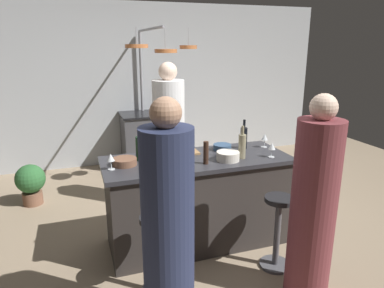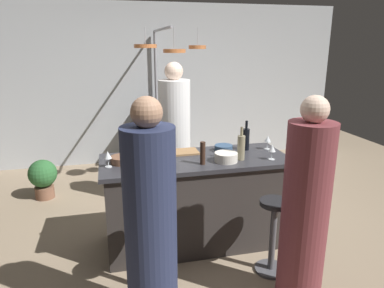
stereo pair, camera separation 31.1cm
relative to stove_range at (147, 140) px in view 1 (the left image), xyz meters
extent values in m
plane|color=gray|center=(0.00, -2.45, -0.45)|extent=(9.00, 9.00, 0.00)
cube|color=#B2B7BC|center=(0.00, 0.40, 0.85)|extent=(6.40, 0.16, 2.60)
cube|color=#332D2B|center=(0.00, -2.45, -0.02)|extent=(1.72, 0.66, 0.86)
cube|color=#2D2D33|center=(0.00, -2.45, 0.43)|extent=(1.80, 0.72, 0.04)
cube|color=#47474C|center=(0.00, 0.00, -0.02)|extent=(0.76, 0.60, 0.86)
cube|color=black|center=(0.00, 0.00, 0.43)|extent=(0.80, 0.64, 0.03)
cylinder|color=white|center=(-0.04, -1.56, 0.33)|extent=(0.37, 0.37, 1.56)
sphere|color=beige|center=(-0.04, -1.56, 1.21)|extent=(0.21, 0.21, 0.21)
cylinder|color=#4C4C51|center=(-0.55, -3.07, -0.11)|extent=(0.06, 0.06, 0.62)
cylinder|color=black|center=(-0.55, -3.07, 0.21)|extent=(0.26, 0.26, 0.04)
cylinder|color=#262D4C|center=(-0.56, -3.44, 0.29)|extent=(0.35, 0.35, 1.46)
sphere|color=tan|center=(-0.56, -3.44, 1.11)|extent=(0.20, 0.20, 0.20)
cylinder|color=#4C4C51|center=(0.54, -3.07, -0.43)|extent=(0.28, 0.28, 0.02)
cylinder|color=#4C4C51|center=(0.54, -3.07, -0.11)|extent=(0.06, 0.06, 0.62)
cylinder|color=black|center=(0.54, -3.07, 0.21)|extent=(0.26, 0.26, 0.04)
cylinder|color=brown|center=(0.58, -3.46, 0.27)|extent=(0.34, 0.34, 1.44)
sphere|color=beige|center=(0.58, -3.46, 1.08)|extent=(0.20, 0.20, 0.20)
cylinder|color=gray|center=(0.00, 0.25, 0.63)|extent=(0.04, 0.04, 2.15)
cylinder|color=gray|center=(0.00, -0.52, 1.70)|extent=(0.04, 1.53, 0.04)
cylinder|color=#B26638|center=(-0.30, -1.11, 1.48)|extent=(0.28, 0.28, 0.04)
cylinder|color=gray|center=(-0.30, -1.13, 1.59)|extent=(0.01, 0.01, 0.22)
cylinder|color=#B26638|center=(0.05, -1.16, 1.43)|extent=(0.28, 0.28, 0.04)
cylinder|color=gray|center=(0.05, -1.13, 1.56)|extent=(0.01, 0.01, 0.28)
cylinder|color=#B26638|center=(0.35, -1.12, 1.47)|extent=(0.22, 0.22, 0.04)
cylinder|color=gray|center=(0.35, -1.13, 1.59)|extent=(0.01, 0.01, 0.23)
cylinder|color=brown|center=(-1.67, -0.95, -0.37)|extent=(0.24, 0.24, 0.16)
sphere|color=#2D6633|center=(-1.67, -0.95, -0.11)|extent=(0.36, 0.36, 0.36)
cube|color=#997047|center=(-0.09, -2.25, 0.46)|extent=(0.32, 0.22, 0.02)
cylinder|color=#382319|center=(0.02, -2.63, 0.56)|extent=(0.05, 0.05, 0.21)
cylinder|color=#193D23|center=(-0.53, -2.34, 0.57)|extent=(0.07, 0.07, 0.23)
cylinder|color=#193D23|center=(-0.53, -2.34, 0.72)|extent=(0.03, 0.03, 0.08)
cylinder|color=black|center=(0.57, -2.30, 0.56)|extent=(0.07, 0.07, 0.22)
cylinder|color=black|center=(0.57, -2.30, 0.72)|extent=(0.03, 0.03, 0.08)
cylinder|color=gray|center=(0.40, -2.59, 0.57)|extent=(0.07, 0.07, 0.23)
cylinder|color=gray|center=(0.40, -2.59, 0.73)|extent=(0.03, 0.03, 0.08)
cylinder|color=silver|center=(-0.81, -2.51, 0.46)|extent=(0.06, 0.06, 0.01)
cylinder|color=silver|center=(-0.81, -2.51, 0.50)|extent=(0.01, 0.01, 0.07)
cone|color=silver|center=(-0.81, -2.51, 0.57)|extent=(0.07, 0.07, 0.06)
cylinder|color=silver|center=(0.80, -2.33, 0.46)|extent=(0.06, 0.06, 0.01)
cylinder|color=silver|center=(0.80, -2.33, 0.50)|extent=(0.01, 0.01, 0.07)
cone|color=silver|center=(0.80, -2.33, 0.57)|extent=(0.07, 0.07, 0.06)
cylinder|color=silver|center=(0.69, -2.66, 0.46)|extent=(0.06, 0.06, 0.01)
cylinder|color=silver|center=(0.69, -2.66, 0.50)|extent=(0.01, 0.01, 0.07)
cone|color=silver|center=(0.69, -2.66, 0.57)|extent=(0.07, 0.07, 0.06)
cylinder|color=brown|center=(-0.69, -2.43, 0.48)|extent=(0.22, 0.22, 0.06)
cylinder|color=silver|center=(0.25, -2.61, 0.50)|extent=(0.22, 0.22, 0.08)
cylinder|color=#334C6B|center=(0.34, -2.28, 0.48)|extent=(0.18, 0.18, 0.06)
camera|label=1|loc=(-1.07, -5.45, 1.50)|focal=32.77mm
camera|label=2|loc=(-0.77, -5.54, 1.50)|focal=32.77mm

